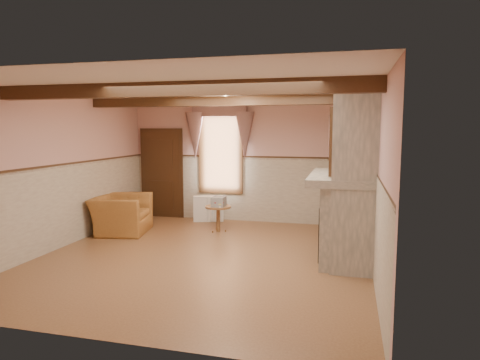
% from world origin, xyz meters
% --- Properties ---
extents(floor, '(5.50, 6.00, 0.01)m').
position_xyz_m(floor, '(0.00, 0.00, 0.00)').
color(floor, brown).
rests_on(floor, ground).
extents(ceiling, '(5.50, 6.00, 0.01)m').
position_xyz_m(ceiling, '(0.00, 0.00, 2.80)').
color(ceiling, silver).
rests_on(ceiling, wall_back).
extents(wall_back, '(5.50, 0.02, 2.80)m').
position_xyz_m(wall_back, '(0.00, 3.00, 1.40)').
color(wall_back, '#CD978E').
rests_on(wall_back, floor).
extents(wall_front, '(5.50, 0.02, 2.80)m').
position_xyz_m(wall_front, '(0.00, -3.00, 1.40)').
color(wall_front, '#CD978E').
rests_on(wall_front, floor).
extents(wall_left, '(0.02, 6.00, 2.80)m').
position_xyz_m(wall_left, '(-2.75, 0.00, 1.40)').
color(wall_left, '#CD978E').
rests_on(wall_left, floor).
extents(wall_right, '(0.02, 6.00, 2.80)m').
position_xyz_m(wall_right, '(2.75, 0.00, 1.40)').
color(wall_right, '#CD978E').
rests_on(wall_right, floor).
extents(wainscot, '(5.50, 6.00, 1.50)m').
position_xyz_m(wainscot, '(0.00, 0.00, 0.75)').
color(wainscot, beige).
rests_on(wainscot, floor).
extents(chair_rail, '(5.50, 6.00, 0.08)m').
position_xyz_m(chair_rail, '(0.00, 0.00, 1.50)').
color(chair_rail, black).
rests_on(chair_rail, wainscot).
extents(firebox, '(0.20, 0.95, 0.90)m').
position_xyz_m(firebox, '(2.00, 0.60, 0.45)').
color(firebox, black).
rests_on(firebox, floor).
extents(armchair, '(1.26, 1.37, 0.78)m').
position_xyz_m(armchair, '(-2.25, 1.22, 0.39)').
color(armchair, '#9E662D').
rests_on(armchair, floor).
extents(side_table, '(0.65, 0.65, 0.55)m').
position_xyz_m(side_table, '(-0.31, 1.79, 0.28)').
color(side_table, brown).
rests_on(side_table, floor).
extents(book_stack, '(0.27, 0.33, 0.20)m').
position_xyz_m(book_stack, '(-0.28, 1.76, 0.65)').
color(book_stack, '#B7AD8C').
rests_on(book_stack, side_table).
extents(radiator, '(0.72, 0.39, 0.60)m').
position_xyz_m(radiator, '(-0.83, 2.70, 0.30)').
color(radiator, white).
rests_on(radiator, floor).
extents(bowl, '(0.38, 0.38, 0.09)m').
position_xyz_m(bowl, '(2.24, 0.49, 1.47)').
color(bowl, brown).
rests_on(bowl, mantel).
extents(mantel_clock, '(0.14, 0.24, 0.20)m').
position_xyz_m(mantel_clock, '(2.24, 1.25, 1.52)').
color(mantel_clock, black).
rests_on(mantel_clock, mantel).
extents(oil_lamp, '(0.11, 0.11, 0.28)m').
position_xyz_m(oil_lamp, '(2.24, 0.99, 1.56)').
color(oil_lamp, '#C48737').
rests_on(oil_lamp, mantel).
extents(candle_red, '(0.06, 0.06, 0.16)m').
position_xyz_m(candle_red, '(2.24, -0.12, 1.50)').
color(candle_red, maroon).
rests_on(candle_red, mantel).
extents(jar_yellow, '(0.06, 0.06, 0.12)m').
position_xyz_m(jar_yellow, '(2.24, 0.33, 1.48)').
color(jar_yellow, yellow).
rests_on(jar_yellow, mantel).
extents(fireplace, '(0.85, 2.00, 2.80)m').
position_xyz_m(fireplace, '(2.42, 0.60, 1.40)').
color(fireplace, gray).
rests_on(fireplace, floor).
extents(mantel, '(1.05, 2.05, 0.12)m').
position_xyz_m(mantel, '(2.24, 0.60, 1.36)').
color(mantel, gray).
rests_on(mantel, fireplace).
extents(overmantel_mirror, '(0.06, 1.44, 1.04)m').
position_xyz_m(overmantel_mirror, '(2.06, 0.60, 1.97)').
color(overmantel_mirror, silver).
rests_on(overmantel_mirror, fireplace).
extents(door, '(1.10, 0.10, 2.10)m').
position_xyz_m(door, '(-2.10, 2.94, 1.05)').
color(door, black).
rests_on(door, floor).
extents(window, '(1.06, 0.08, 2.02)m').
position_xyz_m(window, '(-0.60, 2.97, 1.65)').
color(window, white).
rests_on(window, wall_back).
extents(window_drapes, '(1.30, 0.14, 1.40)m').
position_xyz_m(window_drapes, '(-0.60, 2.88, 2.25)').
color(window_drapes, gray).
rests_on(window_drapes, wall_back).
extents(ceiling_beam_front, '(5.50, 0.18, 0.20)m').
position_xyz_m(ceiling_beam_front, '(0.00, -1.20, 2.70)').
color(ceiling_beam_front, black).
rests_on(ceiling_beam_front, ceiling).
extents(ceiling_beam_back, '(5.50, 0.18, 0.20)m').
position_xyz_m(ceiling_beam_back, '(0.00, 1.20, 2.70)').
color(ceiling_beam_back, black).
rests_on(ceiling_beam_back, ceiling).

